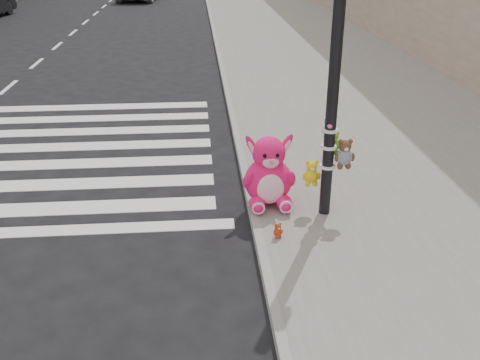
{
  "coord_description": "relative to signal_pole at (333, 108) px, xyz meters",
  "views": [
    {
      "loc": [
        0.77,
        -5.12,
        3.95
      ],
      "look_at": [
        1.33,
        1.73,
        0.75
      ],
      "focal_mm": 40.0,
      "sensor_mm": 36.0,
      "label": 1
    }
  ],
  "objects": [
    {
      "name": "red_teddy",
      "position": [
        -0.82,
        -0.68,
        -1.51
      ],
      "size": [
        0.18,
        0.15,
        0.22
      ],
      "primitive_type": null,
      "rotation": [
        0.0,
        0.0,
        0.34
      ],
      "color": "red",
      "rests_on": "sidewalk_near"
    },
    {
      "name": "ground",
      "position": [
        -2.62,
        -1.81,
        -1.76
      ],
      "size": [
        120.0,
        120.0,
        0.0
      ],
      "primitive_type": "plane",
      "color": "black",
      "rests_on": "ground"
    },
    {
      "name": "sidewalk_near",
      "position": [
        2.38,
        8.19,
        -1.69
      ],
      "size": [
        7.0,
        80.0,
        0.14
      ],
      "primitive_type": "cube",
      "color": "slate",
      "rests_on": "ground"
    },
    {
      "name": "signal_pole",
      "position": [
        0.0,
        0.0,
        0.0
      ],
      "size": [
        0.71,
        0.49,
        4.0
      ],
      "color": "black",
      "rests_on": "sidewalk_near"
    },
    {
      "name": "pink_bunny",
      "position": [
        -0.82,
        0.35,
        -1.15
      ],
      "size": [
        0.8,
        0.83,
        1.14
      ],
      "rotation": [
        0.0,
        0.0,
        0.02
      ],
      "color": "#FA1569",
      "rests_on": "sidewalk_near"
    },
    {
      "name": "curb_edge",
      "position": [
        -1.07,
        8.19,
        -1.69
      ],
      "size": [
        0.12,
        80.0,
        0.15
      ],
      "primitive_type": "cube",
      "color": "gray",
      "rests_on": "ground"
    }
  ]
}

